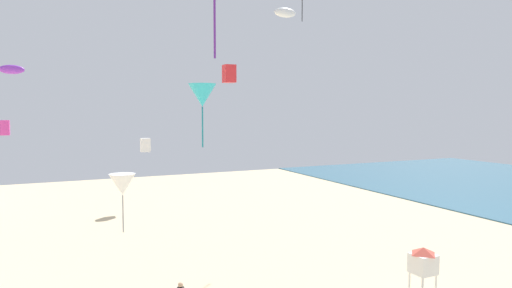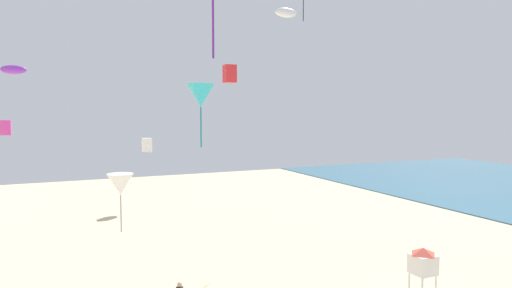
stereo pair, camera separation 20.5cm
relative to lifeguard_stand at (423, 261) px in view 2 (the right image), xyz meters
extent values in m
sphere|color=tan|center=(-11.85, 2.95, -0.32)|extent=(0.24, 0.24, 0.24)
cylinder|color=white|center=(0.45, -0.45, -1.24)|extent=(0.10, 0.10, 1.20)
cylinder|color=white|center=(-0.45, 0.45, -1.24)|extent=(0.10, 0.10, 1.20)
cylinder|color=white|center=(0.45, 0.45, -1.24)|extent=(0.10, 0.10, 1.20)
cube|color=white|center=(0.00, 0.00, -0.14)|extent=(1.10, 1.10, 1.00)
pyramid|color=#D14C3D|center=(0.00, 0.00, 0.54)|extent=(1.10, 1.10, 0.35)
cube|color=white|center=(-8.42, 28.16, 4.33)|extent=(0.86, 0.86, 1.35)
cone|color=white|center=(-14.83, -0.43, 5.02)|extent=(0.93, 0.93, 0.76)
cylinder|color=#A4A4A4|center=(-14.83, -0.43, 3.97)|extent=(0.05, 0.05, 1.35)
cube|color=#DB3D9E|center=(-19.75, 16.96, 6.57)|extent=(0.63, 0.63, 0.99)
cone|color=#2DB7CC|center=(-11.51, 0.59, 8.25)|extent=(1.12, 1.12, 0.92)
cylinder|color=teal|center=(-11.51, 0.59, 6.98)|extent=(0.06, 0.06, 1.63)
ellipsoid|color=white|center=(-0.46, 13.95, 15.17)|extent=(1.86, 0.52, 0.72)
ellipsoid|color=purple|center=(-19.69, 24.95, 11.05)|extent=(1.92, 0.53, 0.75)
cube|color=red|center=(-5.72, 12.29, 10.23)|extent=(0.77, 0.77, 1.22)
cylinder|color=#63278B|center=(-10.94, 0.66, 10.96)|extent=(0.09, 0.09, 2.41)
cylinder|color=black|center=(2.74, 16.79, 16.14)|extent=(0.06, 0.06, 1.68)
camera|label=1|loc=(-17.16, -16.65, 7.56)|focal=31.44mm
camera|label=2|loc=(-16.98, -16.73, 7.56)|focal=31.44mm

